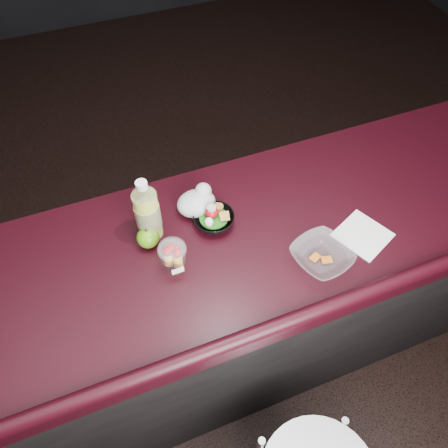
# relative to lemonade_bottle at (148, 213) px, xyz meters

# --- Properties ---
(ground) EXTENTS (8.00, 8.00, 0.00)m
(ground) POSITION_rel_lemonade_bottle_xyz_m (0.21, -0.42, -1.13)
(ground) COLOR black
(ground) RESTS_ON ground
(room_shell) EXTENTS (8.00, 8.00, 8.00)m
(room_shell) POSITION_rel_lemonade_bottle_xyz_m (0.21, -0.42, 0.71)
(room_shell) COLOR black
(room_shell) RESTS_ON ground
(counter) EXTENTS (4.06, 0.71, 1.02)m
(counter) POSITION_rel_lemonade_bottle_xyz_m (0.21, -0.12, -0.61)
(counter) COLOR black
(counter) RESTS_ON ground
(lemonade_bottle) EXTENTS (0.08, 0.08, 0.25)m
(lemonade_bottle) POSITION_rel_lemonade_bottle_xyz_m (0.00, 0.00, 0.00)
(lemonade_bottle) COLOR yellow
(lemonade_bottle) RESTS_ON counter
(fruit_cup) EXTENTS (0.09, 0.09, 0.13)m
(fruit_cup) POSITION_rel_lemonade_bottle_xyz_m (0.03, -0.16, -0.04)
(fruit_cup) COLOR white
(fruit_cup) RESTS_ON counter
(green_apple) EXTENTS (0.08, 0.08, 0.08)m
(green_apple) POSITION_rel_lemonade_bottle_xyz_m (-0.02, -0.04, -0.07)
(green_apple) COLOR #4C8B10
(green_apple) RESTS_ON counter
(plastic_bag) EXTENTS (0.14, 0.11, 0.10)m
(plastic_bag) POSITION_rel_lemonade_bottle_xyz_m (0.18, 0.04, -0.06)
(plastic_bag) COLOR silver
(plastic_bag) RESTS_ON counter
(snack_bowl) EXTENTS (0.17, 0.17, 0.08)m
(snack_bowl) POSITION_rel_lemonade_bottle_xyz_m (0.21, -0.04, -0.08)
(snack_bowl) COLOR black
(snack_bowl) RESTS_ON counter
(takeout_bowl) EXTENTS (0.23, 0.23, 0.05)m
(takeout_bowl) POSITION_rel_lemonade_bottle_xyz_m (0.49, -0.31, -0.08)
(takeout_bowl) COLOR silver
(takeout_bowl) RESTS_ON counter
(paper_napkin) EXTENTS (0.21, 0.21, 0.00)m
(paper_napkin) POSITION_rel_lemonade_bottle_xyz_m (0.67, -0.27, -0.10)
(paper_napkin) COLOR white
(paper_napkin) RESTS_ON counter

